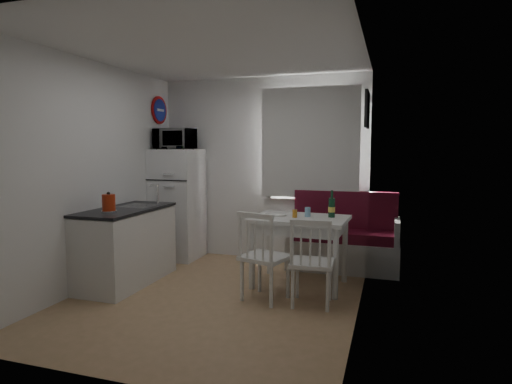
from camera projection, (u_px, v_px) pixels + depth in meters
floor at (215, 297)px, 4.62m from camera, size 3.00×3.50×0.02m
ceiling at (213, 50)px, 4.34m from camera, size 3.00×3.50×0.02m
wall_back at (262, 169)px, 6.14m from camera, size 3.00×0.02×2.60m
wall_front at (109, 195)px, 2.82m from camera, size 3.00×0.02×2.60m
wall_left at (94, 175)px, 4.93m from camera, size 0.02×3.50×2.60m
wall_right at (361, 181)px, 4.03m from camera, size 0.02×3.50×2.60m
window at (310, 146)px, 5.86m from camera, size 1.22×0.06×1.47m
curtain at (310, 143)px, 5.79m from camera, size 1.35×0.02×1.50m
kitchen_counter at (127, 245)px, 5.08m from camera, size 0.62×1.32×1.16m
wall_sign at (160, 110)px, 6.21m from camera, size 0.03×0.40×0.40m
picture_frame at (367, 110)px, 5.00m from camera, size 0.04×0.52×0.42m
bench at (343, 244)px, 5.65m from camera, size 1.44×0.55×1.03m
dining_table at (300, 225)px, 4.95m from camera, size 1.12×0.81×0.81m
chair_left at (262, 247)px, 4.40m from camera, size 0.55×0.54×0.51m
chair_right at (311, 253)px, 4.26m from camera, size 0.46×0.44×0.49m
fridge at (178, 204)px, 6.22m from camera, size 0.63×0.63×1.58m
microwave at (175, 139)px, 6.07m from camera, size 0.53×0.36×0.29m
kettle at (109, 203)px, 4.65m from camera, size 0.17×0.17×0.22m
wine_bottle at (332, 204)px, 4.91m from camera, size 0.08×0.08×0.31m
drinking_glass_orange at (295, 214)px, 4.90m from camera, size 0.06×0.06×0.09m
drinking_glass_blue at (308, 212)px, 4.96m from camera, size 0.07×0.07×0.11m
plate at (275, 215)px, 5.05m from camera, size 0.26×0.26×0.02m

